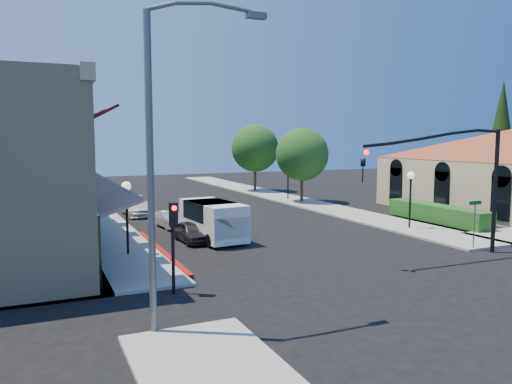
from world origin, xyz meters
name	(u,v)px	position (x,y,z in m)	size (l,w,h in m)	color
ground	(379,279)	(0.00, 0.00, 0.00)	(120.00, 120.00, 0.00)	black
sidewalk_left	(84,206)	(-8.75, 27.00, 0.06)	(3.50, 50.00, 0.12)	gray
sidewalk_right	(276,196)	(8.75, 27.00, 0.06)	(3.50, 50.00, 0.12)	gray
curb_red_strip	(161,253)	(-6.90, 8.00, 0.00)	(0.25, 10.00, 0.06)	maroon
hedge	(437,223)	(11.70, 9.00, 0.00)	(1.40, 8.00, 1.10)	#1B4E16
conifer_far	(501,130)	(28.00, 18.00, 6.36)	(3.20, 3.20, 11.00)	#352615
street_tree_a	(302,154)	(8.80, 22.00, 4.19)	(4.56, 4.56, 6.48)	#352615
street_tree_b	(255,148)	(8.80, 32.00, 4.54)	(4.94, 4.94, 7.02)	#352615
signal_mast_arm	(463,171)	(5.86, 1.50, 4.09)	(8.01, 0.39, 6.00)	black
secondary_signal	(173,231)	(-8.00, 1.41, 2.32)	(0.28, 0.42, 3.32)	black
cobra_streetlight	(162,150)	(-9.15, -2.00, 5.27)	(3.60, 0.25, 9.31)	#595B5E
street_name_sign	(475,217)	(7.50, 2.20, 1.70)	(0.80, 0.06, 2.50)	#595B5E
lamppost_left_near	(127,199)	(-8.50, 8.00, 2.74)	(0.44, 0.44, 3.57)	black
lamppost_left_far	(93,178)	(-8.50, 22.00, 2.74)	(0.44, 0.44, 3.57)	black
lamppost_right_near	(411,185)	(8.50, 8.00, 2.74)	(0.44, 0.44, 3.57)	black
lamppost_right_far	(288,170)	(8.50, 24.00, 2.74)	(0.44, 0.44, 3.57)	black
white_van	(213,218)	(-3.58, 9.80, 1.23)	(2.51, 4.96, 2.12)	white
parked_car_a	(191,232)	(-4.80, 9.89, 0.56)	(1.31, 3.26, 1.11)	black
parked_car_b	(169,219)	(-4.80, 14.63, 0.52)	(1.11, 3.18, 1.05)	#ACAEB1
parked_car_c	(137,207)	(-5.67, 20.61, 0.64)	(1.80, 4.43, 1.29)	silver
parked_car_d	(112,195)	(-6.20, 29.35, 0.60)	(1.98, 4.30, 1.20)	silver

